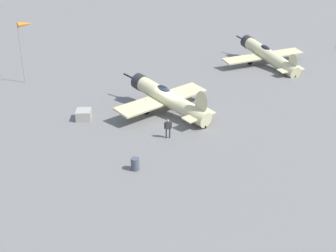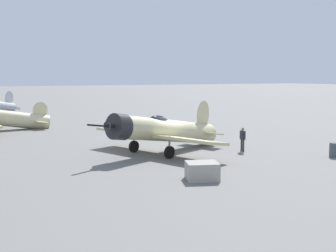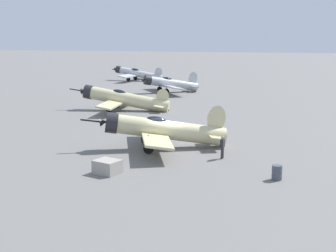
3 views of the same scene
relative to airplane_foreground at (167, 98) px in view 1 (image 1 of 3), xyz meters
name	(u,v)px [view 1 (image 1 of 3)]	position (x,y,z in m)	size (l,w,h in m)	color
ground_plane	(170,114)	(0.17, -0.47, -1.52)	(400.00, 400.00, 0.00)	slate
airplane_foreground	(167,98)	(0.00, 0.00, 0.00)	(10.37, 11.05, 3.48)	beige
airplane_mid_apron	(267,55)	(17.75, 9.35, -0.17)	(11.69, 12.21, 3.24)	beige
ground_crew_mechanic	(168,127)	(-2.07, -5.10, -0.50)	(0.65, 0.32, 1.69)	#2D2D33
equipment_crate	(84,115)	(-7.66, 1.65, -1.08)	(1.79, 1.94, 0.89)	#9E998E
fuel_drum	(135,164)	(-6.44, -9.12, -1.06)	(0.67, 0.67, 0.94)	#474C56
windsock_mast	(25,27)	(-10.51, 14.81, 4.65)	(1.83, 0.87, 6.80)	gray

